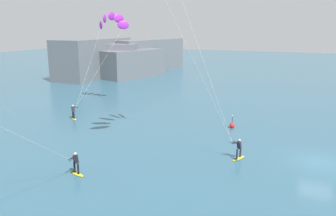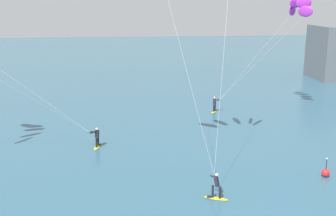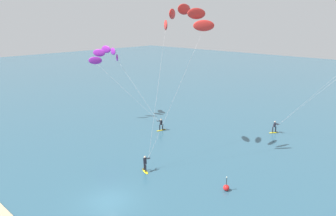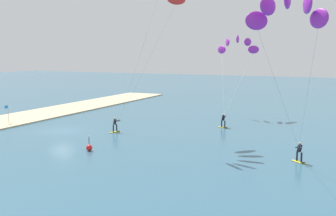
# 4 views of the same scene
# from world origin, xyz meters

# --- Properties ---
(ground_plane) EXTENTS (240.00, 240.00, 0.00)m
(ground_plane) POSITION_xyz_m (0.00, 0.00, 0.00)
(ground_plane) COLOR #2D566B
(kitesurfer_nearshore) EXTENTS (11.72, 5.96, 11.19)m
(kitesurfer_nearshore) POSITION_xyz_m (-19.30, 14.81, 9.56)
(kitesurfer_nearshore) COLOR yellow
(kitesurfer_nearshore) RESTS_ON ground
(kitesurfer_far_out) EXTENTS (9.87, 4.76, 12.25)m
(kitesurfer_far_out) POSITION_xyz_m (10.50, 25.77, 10.63)
(kitesurfer_far_out) COLOR yellow
(kitesurfer_far_out) RESTS_ON ground
(marker_buoy) EXTENTS (0.56, 0.56, 1.38)m
(marker_buoy) POSITION_xyz_m (6.30, 8.36, 0.30)
(marker_buoy) COLOR red
(marker_buoy) RESTS_ON ground
(beach_flag) EXTENTS (0.57, 0.05, 2.20)m
(beach_flag) POSITION_xyz_m (-0.67, -8.97, 1.70)
(beach_flag) COLOR gray
(beach_flag) RESTS_ON sand_strip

